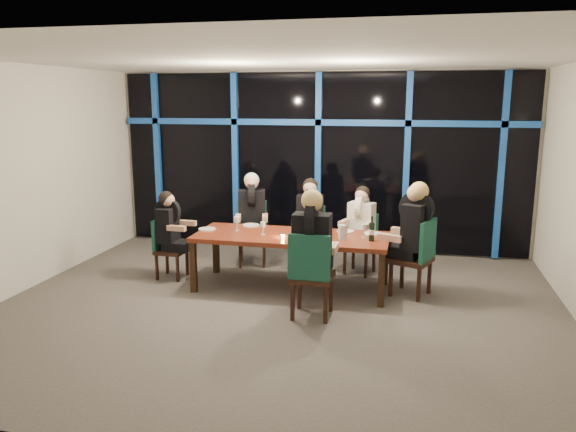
# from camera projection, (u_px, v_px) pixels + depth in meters

# --- Properties ---
(room) EXTENTS (7.04, 7.00, 3.02)m
(room) POSITION_uv_depth(u_px,v_px,m) (277.00, 144.00, 6.51)
(room) COLOR #5D5752
(room) RESTS_ON ground
(window_wall) EXTENTS (6.86, 0.43, 2.94)m
(window_wall) POSITION_uv_depth(u_px,v_px,m) (319.00, 159.00, 9.41)
(window_wall) COLOR black
(window_wall) RESTS_ON ground
(dining_table) EXTENTS (2.60, 1.00, 0.75)m
(dining_table) POSITION_uv_depth(u_px,v_px,m) (291.00, 240.00, 7.55)
(dining_table) COLOR maroon
(dining_table) RESTS_ON ground
(chair_far_left) EXTENTS (0.55, 0.55, 0.98)m
(chair_far_left) POSITION_uv_depth(u_px,v_px,m) (252.00, 229.00, 8.76)
(chair_far_left) COLOR black
(chair_far_left) RESTS_ON ground
(chair_far_mid) EXTENTS (0.47, 0.47, 0.94)m
(chair_far_mid) POSITION_uv_depth(u_px,v_px,m) (310.00, 234.00, 8.55)
(chair_far_mid) COLOR black
(chair_far_mid) RESTS_ON ground
(chair_far_right) EXTENTS (0.51, 0.51, 0.89)m
(chair_far_right) POSITION_uv_depth(u_px,v_px,m) (362.00, 240.00, 8.31)
(chair_far_right) COLOR black
(chair_far_right) RESTS_ON ground
(chair_end_left) EXTENTS (0.41, 0.41, 0.87)m
(chair_end_left) POSITION_uv_depth(u_px,v_px,m) (166.00, 245.00, 8.06)
(chair_end_left) COLOR black
(chair_end_left) RESTS_ON ground
(chair_end_right) EXTENTS (0.62, 0.62, 1.03)m
(chair_end_right) POSITION_uv_depth(u_px,v_px,m) (418.00, 254.00, 7.26)
(chair_end_right) COLOR black
(chair_end_right) RESTS_ON ground
(chair_near_mid) EXTENTS (0.49, 0.49, 1.05)m
(chair_near_mid) POSITION_uv_depth(u_px,v_px,m) (311.00, 271.00, 6.50)
(chair_near_mid) COLOR black
(chair_near_mid) RESTS_ON ground
(diner_far_left) EXTENTS (0.56, 0.66, 0.95)m
(diner_far_left) POSITION_uv_depth(u_px,v_px,m) (252.00, 206.00, 8.60)
(diner_far_left) COLOR black
(diner_far_left) RESTS_ON ground
(diner_far_mid) EXTENTS (0.49, 0.60, 0.92)m
(diner_far_mid) POSITION_uv_depth(u_px,v_px,m) (310.00, 211.00, 8.39)
(diner_far_mid) COLOR black
(diner_far_mid) RESTS_ON ground
(diner_far_right) EXTENTS (0.52, 0.60, 0.87)m
(diner_far_right) POSITION_uv_depth(u_px,v_px,m) (361.00, 217.00, 8.17)
(diner_far_right) COLOR silver
(diner_far_right) RESTS_ON ground
(diner_end_left) EXTENTS (0.54, 0.44, 0.84)m
(diner_end_left) POSITION_uv_depth(u_px,v_px,m) (170.00, 222.00, 7.97)
(diner_end_left) COLOR black
(diner_end_left) RESTS_ON ground
(diner_end_right) EXTENTS (0.71, 0.63, 1.01)m
(diner_end_right) POSITION_uv_depth(u_px,v_px,m) (413.00, 222.00, 7.22)
(diner_end_right) COLOR black
(diner_end_right) RESTS_ON ground
(diner_near_mid) EXTENTS (0.52, 0.65, 1.02)m
(diner_near_mid) POSITION_uv_depth(u_px,v_px,m) (313.00, 235.00, 6.50)
(diner_near_mid) COLOR black
(diner_near_mid) RESTS_ON ground
(plate_far_left) EXTENTS (0.24, 0.24, 0.01)m
(plate_far_left) POSITION_uv_depth(u_px,v_px,m) (251.00, 225.00, 8.08)
(plate_far_left) COLOR white
(plate_far_left) RESTS_ON dining_table
(plate_far_mid) EXTENTS (0.24, 0.24, 0.01)m
(plate_far_mid) POSITION_uv_depth(u_px,v_px,m) (305.00, 228.00, 7.88)
(plate_far_mid) COLOR white
(plate_far_mid) RESTS_ON dining_table
(plate_far_right) EXTENTS (0.24, 0.24, 0.01)m
(plate_far_right) POSITION_uv_depth(u_px,v_px,m) (345.00, 231.00, 7.71)
(plate_far_right) COLOR white
(plate_far_right) RESTS_ON dining_table
(plate_end_left) EXTENTS (0.24, 0.24, 0.01)m
(plate_end_left) POSITION_uv_depth(u_px,v_px,m) (207.00, 229.00, 7.84)
(plate_end_left) COLOR white
(plate_end_left) RESTS_ON dining_table
(plate_end_right) EXTENTS (0.24, 0.24, 0.01)m
(plate_end_right) POSITION_uv_depth(u_px,v_px,m) (373.00, 234.00, 7.58)
(plate_end_right) COLOR white
(plate_end_right) RESTS_ON dining_table
(plate_near_mid) EXTENTS (0.24, 0.24, 0.01)m
(plate_near_mid) POSITION_uv_depth(u_px,v_px,m) (321.00, 243.00, 7.09)
(plate_near_mid) COLOR white
(plate_near_mid) RESTS_ON dining_table
(wine_bottle) EXTENTS (0.07, 0.07, 0.32)m
(wine_bottle) POSITION_uv_depth(u_px,v_px,m) (372.00, 231.00, 7.20)
(wine_bottle) COLOR black
(wine_bottle) RESTS_ON dining_table
(water_pitcher) EXTENTS (0.12, 0.11, 0.19)m
(water_pitcher) POSITION_uv_depth(u_px,v_px,m) (342.00, 232.00, 7.27)
(water_pitcher) COLOR silver
(water_pitcher) RESTS_ON dining_table
(tea_light) EXTENTS (0.05, 0.05, 0.03)m
(tea_light) POSITION_uv_depth(u_px,v_px,m) (283.00, 236.00, 7.41)
(tea_light) COLOR #EF9B47
(tea_light) RESTS_ON dining_table
(wine_glass_a) EXTENTS (0.07, 0.07, 0.17)m
(wine_glass_a) POSITION_uv_depth(u_px,v_px,m) (263.00, 225.00, 7.53)
(wine_glass_a) COLOR white
(wine_glass_a) RESTS_ON dining_table
(wine_glass_b) EXTENTS (0.08, 0.08, 0.20)m
(wine_glass_b) POSITION_uv_depth(u_px,v_px,m) (301.00, 222.00, 7.65)
(wine_glass_b) COLOR silver
(wine_glass_b) RESTS_ON dining_table
(wine_glass_c) EXTENTS (0.07, 0.07, 0.18)m
(wine_glass_c) POSITION_uv_depth(u_px,v_px,m) (318.00, 227.00, 7.44)
(wine_glass_c) COLOR silver
(wine_glass_c) RESTS_ON dining_table
(wine_glass_d) EXTENTS (0.07, 0.07, 0.19)m
(wine_glass_d) POSITION_uv_depth(u_px,v_px,m) (237.00, 220.00, 7.76)
(wine_glass_d) COLOR silver
(wine_glass_d) RESTS_ON dining_table
(wine_glass_e) EXTENTS (0.07, 0.07, 0.18)m
(wine_glass_e) POSITION_uv_depth(u_px,v_px,m) (364.00, 228.00, 7.36)
(wine_glass_e) COLOR silver
(wine_glass_e) RESTS_ON dining_table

